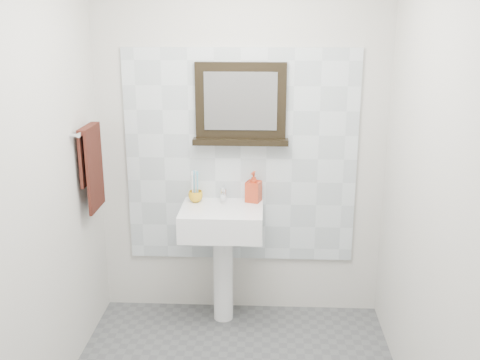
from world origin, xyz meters
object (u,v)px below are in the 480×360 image
at_px(pedestal_sink, 222,233).
at_px(framed_mirror, 241,106).
at_px(soap_dispenser, 254,187).
at_px(hand_towel, 92,161).
at_px(toothbrush_cup, 196,196).

xyz_separation_m(pedestal_sink, framed_mirror, (0.12, 0.19, 0.84)).
bearing_deg(pedestal_sink, framed_mirror, 57.76).
xyz_separation_m(pedestal_sink, soap_dispenser, (0.21, 0.14, 0.29)).
relative_size(pedestal_sink, hand_towel, 1.75).
bearing_deg(soap_dispenser, framed_mirror, 169.78).
xyz_separation_m(toothbrush_cup, hand_towel, (-0.63, -0.24, 0.30)).
xyz_separation_m(pedestal_sink, hand_towel, (-0.83, -0.13, 0.53)).
bearing_deg(soap_dispenser, pedestal_sink, -128.68).
bearing_deg(framed_mirror, hand_towel, -161.48).
bearing_deg(pedestal_sink, hand_towel, -171.09).
xyz_separation_m(toothbrush_cup, framed_mirror, (0.31, 0.08, 0.62)).
bearing_deg(framed_mirror, soap_dispenser, -28.29).
height_order(toothbrush_cup, soap_dispenser, soap_dispenser).
bearing_deg(toothbrush_cup, soap_dispenser, 3.81).
distance_m(toothbrush_cup, hand_towel, 0.74).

